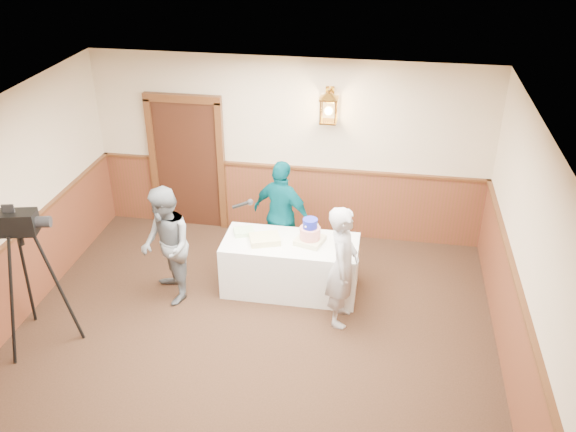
{
  "coord_description": "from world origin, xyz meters",
  "views": [
    {
      "loc": [
        1.42,
        -4.92,
        4.93
      ],
      "look_at": [
        0.29,
        1.7,
        1.25
      ],
      "focal_mm": 38.0,
      "sensor_mm": 36.0,
      "label": 1
    }
  ],
  "objects_px": {
    "display_table": "(290,266)",
    "sheet_cake_green": "(244,232)",
    "tiered_cake": "(310,233)",
    "interviewer": "(166,246)",
    "assistant_p": "(282,215)",
    "baker": "(343,266)",
    "sheet_cake_yellow": "(265,239)",
    "tv_camera_rig": "(32,286)"
  },
  "relations": [
    {
      "from": "display_table",
      "to": "tv_camera_rig",
      "type": "height_order",
      "value": "tv_camera_rig"
    },
    {
      "from": "baker",
      "to": "tv_camera_rig",
      "type": "bearing_deg",
      "value": 108.39
    },
    {
      "from": "tiered_cake",
      "to": "tv_camera_rig",
      "type": "relative_size",
      "value": 0.24
    },
    {
      "from": "sheet_cake_green",
      "to": "tiered_cake",
      "type": "bearing_deg",
      "value": -4.96
    },
    {
      "from": "display_table",
      "to": "tiered_cake",
      "type": "xyz_separation_m",
      "value": [
        0.25,
        0.03,
        0.51
      ]
    },
    {
      "from": "display_table",
      "to": "assistant_p",
      "type": "xyz_separation_m",
      "value": [
        -0.22,
        0.59,
        0.44
      ]
    },
    {
      "from": "display_table",
      "to": "interviewer",
      "type": "distance_m",
      "value": 1.68
    },
    {
      "from": "sheet_cake_yellow",
      "to": "assistant_p",
      "type": "xyz_separation_m",
      "value": [
        0.12,
        0.65,
        0.02
      ]
    },
    {
      "from": "display_table",
      "to": "tv_camera_rig",
      "type": "xyz_separation_m",
      "value": [
        -2.8,
        -1.57,
        0.42
      ]
    },
    {
      "from": "interviewer",
      "to": "baker",
      "type": "distance_m",
      "value": 2.3
    },
    {
      "from": "sheet_cake_green",
      "to": "display_table",
      "type": "bearing_deg",
      "value": -9.3
    },
    {
      "from": "tiered_cake",
      "to": "assistant_p",
      "type": "relative_size",
      "value": 0.26
    },
    {
      "from": "assistant_p",
      "to": "tv_camera_rig",
      "type": "height_order",
      "value": "tv_camera_rig"
    },
    {
      "from": "display_table",
      "to": "baker",
      "type": "height_order",
      "value": "baker"
    },
    {
      "from": "tv_camera_rig",
      "to": "display_table",
      "type": "bearing_deg",
      "value": 15.76
    },
    {
      "from": "assistant_p",
      "to": "tiered_cake",
      "type": "bearing_deg",
      "value": 154.23
    },
    {
      "from": "sheet_cake_green",
      "to": "tv_camera_rig",
      "type": "bearing_deg",
      "value": -141.88
    },
    {
      "from": "tiered_cake",
      "to": "interviewer",
      "type": "relative_size",
      "value": 0.26
    },
    {
      "from": "interviewer",
      "to": "sheet_cake_yellow",
      "type": "bearing_deg",
      "value": 75.12
    },
    {
      "from": "assistant_p",
      "to": "interviewer",
      "type": "bearing_deg",
      "value": 62.65
    },
    {
      "from": "interviewer",
      "to": "assistant_p",
      "type": "height_order",
      "value": "assistant_p"
    },
    {
      "from": "sheet_cake_green",
      "to": "assistant_p",
      "type": "distance_m",
      "value": 0.66
    },
    {
      "from": "sheet_cake_green",
      "to": "assistant_p",
      "type": "relative_size",
      "value": 0.16
    },
    {
      "from": "tiered_cake",
      "to": "sheet_cake_yellow",
      "type": "height_order",
      "value": "tiered_cake"
    },
    {
      "from": "tiered_cake",
      "to": "interviewer",
      "type": "distance_m",
      "value": 1.88
    },
    {
      "from": "baker",
      "to": "assistant_p",
      "type": "relative_size",
      "value": 0.99
    },
    {
      "from": "display_table",
      "to": "sheet_cake_yellow",
      "type": "distance_m",
      "value": 0.54
    },
    {
      "from": "sheet_cake_yellow",
      "to": "baker",
      "type": "relative_size",
      "value": 0.24
    },
    {
      "from": "tiered_cake",
      "to": "interviewer",
      "type": "height_order",
      "value": "interviewer"
    },
    {
      "from": "sheet_cake_yellow",
      "to": "baker",
      "type": "xyz_separation_m",
      "value": [
        1.08,
        -0.51,
        0.02
      ]
    },
    {
      "from": "tiered_cake",
      "to": "baker",
      "type": "distance_m",
      "value": 0.77
    },
    {
      "from": "sheet_cake_green",
      "to": "tv_camera_rig",
      "type": "xyz_separation_m",
      "value": [
        -2.14,
        -1.68,
        0.02
      ]
    },
    {
      "from": "sheet_cake_yellow",
      "to": "baker",
      "type": "height_order",
      "value": "baker"
    },
    {
      "from": "sheet_cake_yellow",
      "to": "assistant_p",
      "type": "height_order",
      "value": "assistant_p"
    },
    {
      "from": "display_table",
      "to": "sheet_cake_green",
      "type": "xyz_separation_m",
      "value": [
        -0.66,
        0.11,
        0.41
      ]
    },
    {
      "from": "sheet_cake_green",
      "to": "baker",
      "type": "bearing_deg",
      "value": -25.63
    },
    {
      "from": "display_table",
      "to": "sheet_cake_green",
      "type": "distance_m",
      "value": 0.78
    },
    {
      "from": "interviewer",
      "to": "baker",
      "type": "xyz_separation_m",
      "value": [
        2.29,
        -0.1,
        0.0
      ]
    },
    {
      "from": "sheet_cake_green",
      "to": "interviewer",
      "type": "height_order",
      "value": "interviewer"
    },
    {
      "from": "sheet_cake_yellow",
      "to": "tv_camera_rig",
      "type": "xyz_separation_m",
      "value": [
        -2.46,
        -1.52,
        0.01
      ]
    },
    {
      "from": "sheet_cake_green",
      "to": "baker",
      "type": "height_order",
      "value": "baker"
    },
    {
      "from": "display_table",
      "to": "sheet_cake_yellow",
      "type": "bearing_deg",
      "value": -170.71
    }
  ]
}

